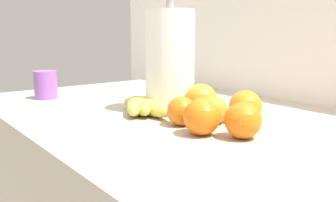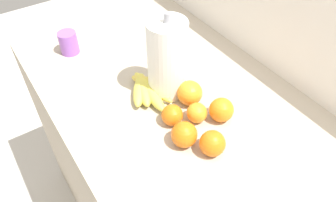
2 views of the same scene
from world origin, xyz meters
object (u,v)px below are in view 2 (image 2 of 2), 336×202
object	(u,v)px
mug	(69,43)
orange_back_left	(221,110)
banana_bunch	(148,89)
paper_towel_roll	(167,59)
orange_front	(196,113)
orange_right	(212,143)
orange_center	(184,135)
orange_back_right	(172,115)
orange_far_right	(190,93)

from	to	relation	value
mug	orange_back_left	bearing A→B (deg)	23.53
banana_bunch	paper_towel_roll	xyz separation A→B (m)	(0.02, 0.06, 0.11)
orange_front	orange_right	distance (m)	0.13
orange_right	paper_towel_roll	world-z (taller)	paper_towel_roll
orange_center	orange_back_right	size ratio (longest dim) A/B	1.15
orange_right	mug	bearing A→B (deg)	-167.25
orange_far_right	mug	xyz separation A→B (m)	(-0.48, -0.22, 0.00)
orange_back_left	orange_right	size ratio (longest dim) A/B	1.02
banana_bunch	orange_far_right	distance (m)	0.15
orange_back_left	orange_front	bearing A→B (deg)	-118.06
orange_center	orange_far_right	size ratio (longest dim) A/B	0.94
paper_towel_roll	banana_bunch	bearing A→B (deg)	-110.34
paper_towel_roll	orange_front	bearing A→B (deg)	-0.57
orange_right	mug	size ratio (longest dim) A/B	0.85
orange_center	orange_back_left	distance (m)	0.15
orange_center	orange_far_right	xyz separation A→B (m)	(-0.13, 0.11, 0.00)
orange_center	mug	bearing A→B (deg)	-170.15
orange_back_left	paper_towel_roll	distance (m)	0.23
orange_center	orange_front	distance (m)	0.10
paper_towel_roll	orange_back_left	bearing A→B (deg)	18.26
orange_front	banana_bunch	bearing A→B (deg)	-161.89
orange_far_right	orange_front	bearing A→B (deg)	-21.68
mug	orange_far_right	bearing A→B (deg)	24.64
orange_front	paper_towel_roll	bearing A→B (deg)	179.43
orange_back_right	orange_far_right	distance (m)	0.11
banana_bunch	paper_towel_roll	distance (m)	0.13
orange_back_right	mug	size ratio (longest dim) A/B	0.76
orange_back_right	mug	distance (m)	0.54
orange_front	orange_back_left	world-z (taller)	orange_back_left
orange_right	orange_front	bearing A→B (deg)	163.16
orange_back_right	orange_far_right	size ratio (longest dim) A/B	0.81
orange_front	orange_far_right	xyz separation A→B (m)	(-0.08, 0.03, 0.01)
banana_bunch	orange_back_right	bearing A→B (deg)	-2.22
orange_back_left	paper_towel_roll	xyz separation A→B (m)	(-0.20, -0.07, 0.09)
banana_bunch	orange_far_right	world-z (taller)	orange_far_right
banana_bunch	orange_center	xyz separation A→B (m)	(0.24, -0.02, 0.02)
paper_towel_roll	mug	world-z (taller)	paper_towel_roll
paper_towel_roll	mug	size ratio (longest dim) A/B	3.37
banana_bunch	orange_right	size ratio (longest dim) A/B	2.89
orange_back_right	orange_front	bearing A→B (deg)	64.09
orange_center	mug	world-z (taller)	mug
orange_center	mug	distance (m)	0.62
orange_front	mug	distance (m)	0.59
orange_front	mug	world-z (taller)	mug
orange_front	orange_back_right	bearing A→B (deg)	-115.91
banana_bunch	orange_center	world-z (taller)	orange_center
orange_front	orange_back_left	bearing A→B (deg)	61.94
orange_far_right	paper_towel_roll	world-z (taller)	paper_towel_roll
banana_bunch	orange_back_left	distance (m)	0.26
orange_center	orange_back_right	world-z (taller)	orange_center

